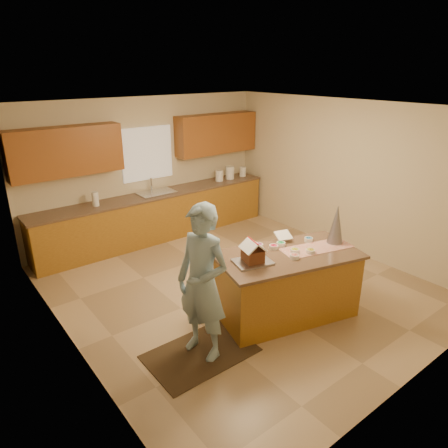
{
  "coord_description": "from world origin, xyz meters",
  "views": [
    {
      "loc": [
        -3.61,
        -4.3,
        3.2
      ],
      "look_at": [
        -0.1,
        0.2,
        1.0
      ],
      "focal_mm": 32.77,
      "sensor_mm": 36.0,
      "label": 1
    }
  ],
  "objects": [
    {
      "name": "wall_front",
      "position": [
        0.0,
        -2.75,
        1.35
      ],
      "size": [
        5.5,
        5.5,
        0.0
      ],
      "primitive_type": "plane",
      "color": "beige",
      "rests_on": "floor"
    },
    {
      "name": "canister_b",
      "position": [
        1.81,
        2.45,
        1.06
      ],
      "size": [
        0.19,
        0.19,
        0.27
      ],
      "primitive_type": "cylinder",
      "color": "white",
      "rests_on": "back_counter_top"
    },
    {
      "name": "wall_right",
      "position": [
        2.5,
        0.0,
        1.35
      ],
      "size": [
        5.5,
        5.5,
        0.0
      ],
      "primitive_type": "plane",
      "color": "beige",
      "rests_on": "floor"
    },
    {
      "name": "baking_tray",
      "position": [
        -0.51,
        -0.91,
        0.93
      ],
      "size": [
        0.53,
        0.44,
        0.02
      ],
      "primitive_type": "cube",
      "rotation": [
        0.0,
        0.0,
        -0.25
      ],
      "color": "silver",
      "rests_on": "island_top"
    },
    {
      "name": "gingerbread_house",
      "position": [
        -0.51,
        -0.91,
        1.05
      ],
      "size": [
        0.33,
        0.34,
        0.28
      ],
      "color": "#573216",
      "rests_on": "baking_tray"
    },
    {
      "name": "back_counter_top",
      "position": [
        0.0,
        2.45,
        0.9
      ],
      "size": [
        4.85,
        0.63,
        0.04
      ],
      "primitive_type": "cube",
      "color": "brown",
      "rests_on": "back_counter_base"
    },
    {
      "name": "canister_c",
      "position": [
        2.18,
        2.45,
        1.02
      ],
      "size": [
        0.15,
        0.15,
        0.21
      ],
      "primitive_type": "cylinder",
      "color": "white",
      "rests_on": "back_counter_top"
    },
    {
      "name": "paper_towel",
      "position": [
        -1.2,
        2.45,
        1.04
      ],
      "size": [
        0.11,
        0.11,
        0.25
      ],
      "primitive_type": "cylinder",
      "color": "white",
      "rests_on": "back_counter_top"
    },
    {
      "name": "island_base",
      "position": [
        0.03,
        -1.0,
        0.44
      ],
      "size": [
        1.96,
        1.32,
        0.88
      ],
      "primitive_type": "cube",
      "rotation": [
        0.0,
        0.0,
        -0.25
      ],
      "color": "#9F6820",
      "rests_on": "floor"
    },
    {
      "name": "stone_accent",
      "position": [
        -2.48,
        -0.8,
        1.25
      ],
      "size": [
        0.0,
        2.5,
        2.5
      ],
      "primitive_type": "plane",
      "rotation": [
        1.57,
        0.0,
        1.57
      ],
      "color": "gray",
      "rests_on": "wall_left"
    },
    {
      "name": "upper_cabinet_right",
      "position": [
        1.55,
        2.57,
        1.9
      ],
      "size": [
        1.85,
        0.35,
        0.8
      ],
      "primitive_type": "cube",
      "color": "#954720",
      "rests_on": "wall_back"
    },
    {
      "name": "faucet",
      "position": [
        0.0,
        2.63,
        1.06
      ],
      "size": [
        0.03,
        0.03,
        0.28
      ],
      "primitive_type": "cylinder",
      "color": "silver",
      "rests_on": "back_counter_top"
    },
    {
      "name": "table_runner",
      "position": [
        0.47,
        -1.11,
        0.92
      ],
      "size": [
        1.05,
        0.6,
        0.01
      ],
      "primitive_type": "cube",
      "rotation": [
        0.0,
        0.0,
        -0.25
      ],
      "color": "#AD270C",
      "rests_on": "island_top"
    },
    {
      "name": "island_top",
      "position": [
        0.03,
        -1.0,
        0.9
      ],
      "size": [
        2.06,
        1.42,
        0.04
      ],
      "primitive_type": "cube",
      "rotation": [
        0.0,
        0.0,
        -0.25
      ],
      "color": "brown",
      "rests_on": "island_base"
    },
    {
      "name": "sink",
      "position": [
        0.0,
        2.45,
        0.89
      ],
      "size": [
        0.7,
        0.45,
        0.12
      ],
      "primitive_type": "cube",
      "color": "silver",
      "rests_on": "back_counter_top"
    },
    {
      "name": "wall_left",
      "position": [
        -2.5,
        0.0,
        1.35
      ],
      "size": [
        5.5,
        5.5,
        0.0
      ],
      "primitive_type": "plane",
      "color": "beige",
      "rests_on": "floor"
    },
    {
      "name": "window_curtain",
      "position": [
        0.0,
        2.72,
        1.65
      ],
      "size": [
        1.05,
        0.03,
        1.0
      ],
      "primitive_type": "cube",
      "color": "white",
      "rests_on": "wall_back"
    },
    {
      "name": "tinsel_tree",
      "position": [
        0.8,
        -1.14,
        1.19
      ],
      "size": [
        0.27,
        0.27,
        0.55
      ],
      "primitive_type": "cone",
      "rotation": [
        0.0,
        0.0,
        -0.25
      ],
      "color": "#AAA8B4",
      "rests_on": "island_top"
    },
    {
      "name": "candy_bowls",
      "position": [
        0.13,
        -0.91,
        0.94
      ],
      "size": [
        0.81,
        0.67,
        0.05
      ],
      "color": "#27AC60",
      "rests_on": "island_top"
    },
    {
      "name": "wall_back",
      "position": [
        0.0,
        2.75,
        1.35
      ],
      "size": [
        5.5,
        5.5,
        0.0
      ],
      "primitive_type": "plane",
      "color": "beige",
      "rests_on": "floor"
    },
    {
      "name": "rug",
      "position": [
        -1.37,
        -0.98,
        0.01
      ],
      "size": [
        1.26,
        0.82,
        0.01
      ],
      "primitive_type": "cube",
      "color": "black",
      "rests_on": "floor"
    },
    {
      "name": "boy",
      "position": [
        -1.32,
        -0.98,
        0.94
      ],
      "size": [
        0.61,
        0.77,
        1.85
      ],
      "primitive_type": "imported",
      "rotation": [
        0.0,
        0.0,
        -1.3
      ],
      "color": "#8DB2C9",
      "rests_on": "rug"
    },
    {
      "name": "floor",
      "position": [
        0.0,
        0.0,
        0.0
      ],
      "size": [
        5.5,
        5.5,
        0.0
      ],
      "primitive_type": "plane",
      "color": "tan",
      "rests_on": "ground"
    },
    {
      "name": "ceiling",
      "position": [
        0.0,
        0.0,
        2.7
      ],
      "size": [
        5.5,
        5.5,
        0.0
      ],
      "primitive_type": "plane",
      "color": "silver",
      "rests_on": "floor"
    },
    {
      "name": "canister_a",
      "position": [
        1.53,
        2.45,
        1.03
      ],
      "size": [
        0.17,
        0.17,
        0.23
      ],
      "primitive_type": "cylinder",
      "color": "white",
      "rests_on": "back_counter_top"
    },
    {
      "name": "upper_cabinet_left",
      "position": [
        -1.55,
        2.57,
        1.9
      ],
      "size": [
        1.85,
        0.35,
        0.8
      ],
      "primitive_type": "cube",
      "color": "#954720",
      "rests_on": "wall_back"
    },
    {
      "name": "cookbook",
      "position": [
        0.27,
        -0.67,
        1.01
      ],
      "size": [
        0.26,
        0.22,
        0.09
      ],
      "primitive_type": "cube",
      "rotation": [
        -1.13,
        0.0,
        -0.25
      ],
      "color": "white",
      "rests_on": "island_top"
    },
    {
      "name": "back_counter_base",
      "position": [
        0.0,
        2.45,
        0.44
      ],
      "size": [
        4.8,
        0.6,
        0.88
      ],
      "primitive_type": "cube",
      "color": "#9F6820",
      "rests_on": "floor"
    }
  ]
}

